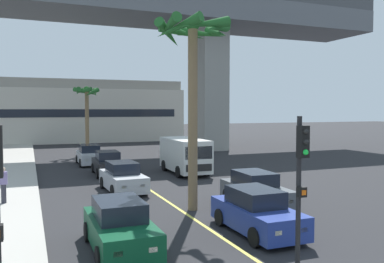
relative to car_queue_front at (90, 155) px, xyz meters
The scene contains 14 objects.
lane_stripe_center 7.83m from the car_queue_front, 78.09° to the right, with size 0.14×56.00×0.01m, color #DBCC4C.
bridge_overpass 15.35m from the car_queue_front, 68.79° to the left, with size 62.01×8.00×17.43m.
pier_building_backdrop 24.63m from the car_queue_front, 86.22° to the left, with size 28.06×8.04×8.19m.
car_queue_front is the anchor object (origin of this frame).
car_queue_second 17.62m from the car_queue_front, 73.61° to the right, with size 1.94×4.15×1.56m.
car_queue_third 20.37m from the car_queue_front, 95.26° to the right, with size 1.85×4.11×1.56m.
car_queue_fourth 20.53m from the car_queue_front, 81.65° to the right, with size 1.85×4.11×1.56m.
car_queue_fifth 5.52m from the car_queue_front, 85.41° to the right, with size 1.94×4.15×1.56m.
car_queue_sixth 11.37m from the car_queue_front, 89.15° to the right, with size 1.95×4.16×1.56m.
delivery_van 8.80m from the car_queue_front, 52.23° to the right, with size 2.23×5.28×2.36m.
traffic_light_median_near 24.79m from the car_queue_front, 86.36° to the right, with size 0.24×0.37×4.20m.
palm_tree_near_median 17.61m from the car_queue_front, 82.68° to the right, with size 3.45×3.46×8.26m.
palm_tree_mid_median 8.76m from the car_queue_front, 83.87° to the left, with size 2.47×2.61×6.56m.
pedestrian_far_along 13.84m from the car_queue_front, 113.49° to the right, with size 0.34×0.22×1.62m.
Camera 1 is at (-6.03, -0.99, 4.37)m, focal length 38.15 mm.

